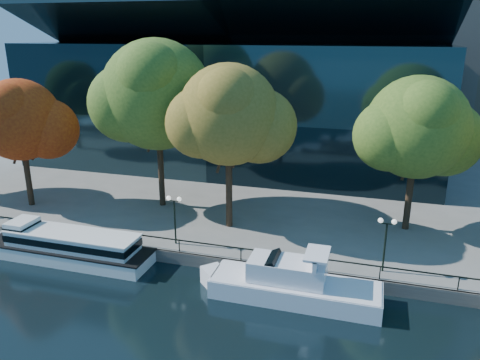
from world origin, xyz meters
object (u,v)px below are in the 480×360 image
(tour_boat, at_px, (64,245))
(tree_4, at_px, (419,130))
(tree_2, at_px, (159,97))
(lamp_1, at_px, (174,209))
(lamp_2, at_px, (386,233))
(cruiser_near, at_px, (288,283))
(tree_3, at_px, (230,117))
(tree_1, at_px, (21,122))

(tour_boat, xyz_separation_m, tree_4, (26.32, 11.55, 8.50))
(tour_boat, distance_m, tree_4, 29.97)
(tree_2, distance_m, tree_4, 22.82)
(lamp_1, bearing_deg, tour_boat, -158.76)
(lamp_2, bearing_deg, cruiser_near, -148.04)
(cruiser_near, bearing_deg, tour_boat, 178.01)
(tree_2, xyz_separation_m, tree_4, (22.73, 0.66, -1.83))
(cruiser_near, xyz_separation_m, tree_3, (-6.68, 8.38, 9.52))
(lamp_1, bearing_deg, tree_1, 166.62)
(tree_3, bearing_deg, cruiser_near, -51.46)
(tree_1, bearing_deg, tour_boat, -39.18)
(tree_2, bearing_deg, tree_1, -163.95)
(tree_4, relative_size, lamp_1, 3.25)
(tree_1, relative_size, tree_4, 0.94)
(tree_3, distance_m, lamp_2, 15.15)
(tree_4, xyz_separation_m, lamp_2, (-2.04, -8.35, -5.75))
(cruiser_near, xyz_separation_m, lamp_1, (-9.91, 3.83, 2.84))
(tour_boat, bearing_deg, lamp_1, 21.24)
(cruiser_near, relative_size, lamp_1, 3.14)
(lamp_2, bearing_deg, lamp_1, 180.00)
(tree_1, bearing_deg, tree_4, 6.90)
(tree_2, relative_size, lamp_1, 3.94)
(tree_3, xyz_separation_m, lamp_2, (12.81, -4.55, -6.68))
(tree_3, relative_size, lamp_2, 3.48)
(tree_4, distance_m, lamp_2, 10.34)
(lamp_1, height_order, lamp_2, same)
(cruiser_near, bearing_deg, lamp_2, 31.96)
(cruiser_near, xyz_separation_m, lamp_2, (6.14, 3.83, 2.84))
(cruiser_near, distance_m, tree_1, 29.36)
(tree_1, height_order, tree_2, tree_2)
(tree_2, height_order, lamp_1, tree_2)
(tree_2, relative_size, tree_4, 1.21)
(tree_3, bearing_deg, tree_4, 14.36)
(cruiser_near, relative_size, tree_3, 0.90)
(tree_1, relative_size, tree_3, 0.87)
(tree_4, bearing_deg, tree_2, -178.33)
(tree_4, distance_m, lamp_1, 20.74)
(cruiser_near, bearing_deg, tree_1, 163.71)
(tour_boat, xyz_separation_m, lamp_2, (24.28, 3.20, 2.76))
(tour_boat, height_order, tree_2, tree_2)
(tour_boat, height_order, cruiser_near, cruiser_near)
(tour_boat, relative_size, tree_2, 0.96)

